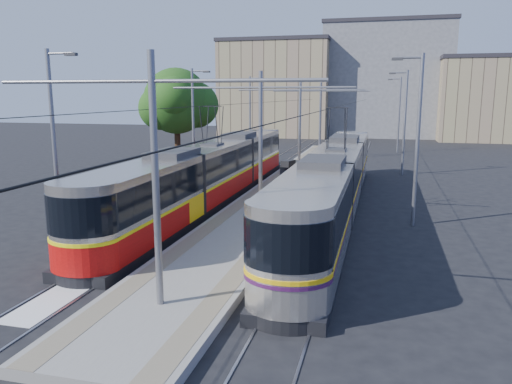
# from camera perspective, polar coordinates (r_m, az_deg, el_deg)

# --- Properties ---
(ground) EXTENTS (160.00, 160.00, 0.00)m
(ground) POSITION_cam_1_polar(r_m,az_deg,el_deg) (18.37, -5.51, -8.56)
(ground) COLOR black
(ground) RESTS_ON ground
(platform) EXTENTS (4.00, 50.00, 0.30)m
(platform) POSITION_cam_1_polar(r_m,az_deg,el_deg) (34.31, 4.09, 0.95)
(platform) COLOR gray
(platform) RESTS_ON ground
(tactile_strip_left) EXTENTS (0.70, 50.00, 0.01)m
(tactile_strip_left) POSITION_cam_1_polar(r_m,az_deg,el_deg) (34.57, 1.73, 1.31)
(tactile_strip_left) COLOR gray
(tactile_strip_left) RESTS_ON platform
(tactile_strip_right) EXTENTS (0.70, 50.00, 0.01)m
(tactile_strip_right) POSITION_cam_1_polar(r_m,az_deg,el_deg) (34.06, 6.50, 1.10)
(tactile_strip_right) COLOR gray
(tactile_strip_right) RESTS_ON platform
(rails) EXTENTS (8.71, 70.00, 0.03)m
(rails) POSITION_cam_1_polar(r_m,az_deg,el_deg) (34.34, 4.09, 0.73)
(rails) COLOR gray
(rails) RESTS_ON ground
(track_arrow) EXTENTS (1.20, 5.00, 0.01)m
(track_arrow) POSITION_cam_1_polar(r_m,az_deg,el_deg) (17.45, -20.36, -10.29)
(track_arrow) COLOR silver
(track_arrow) RESTS_ON ground
(tram_left) EXTENTS (2.43, 28.08, 5.50)m
(tram_left) POSITION_cam_1_polar(r_m,az_deg,el_deg) (29.19, -4.97, 2.26)
(tram_left) COLOR black
(tram_left) RESTS_ON ground
(tram_right) EXTENTS (2.43, 28.68, 5.50)m
(tram_right) POSITION_cam_1_polar(r_m,az_deg,el_deg) (26.53, 9.04, 1.60)
(tram_right) COLOR black
(tram_right) RESTS_ON ground
(catenary) EXTENTS (9.20, 70.00, 7.00)m
(catenary) POSITION_cam_1_polar(r_m,az_deg,el_deg) (31.03, 3.26, 8.03)
(catenary) COLOR slate
(catenary) RESTS_ON platform
(street_lamps) EXTENTS (15.18, 38.22, 8.00)m
(street_lamps) POSITION_cam_1_polar(r_m,az_deg,el_deg) (37.78, 5.27, 8.02)
(street_lamps) COLOR slate
(street_lamps) RESTS_ON ground
(shelter) EXTENTS (0.82, 1.07, 2.09)m
(shelter) POSITION_cam_1_polar(r_m,az_deg,el_deg) (29.40, 3.67, 1.72)
(shelter) COLOR black
(shelter) RESTS_ON platform
(tree) EXTENTS (5.67, 5.24, 8.24)m
(tree) POSITION_cam_1_polar(r_m,az_deg,el_deg) (40.34, -8.51, 10.11)
(tree) COLOR #382314
(tree) RESTS_ON ground
(building_left) EXTENTS (16.32, 12.24, 14.17)m
(building_left) POSITION_cam_1_polar(r_m,az_deg,el_deg) (77.91, 2.53, 11.73)
(building_left) COLOR gray
(building_left) RESTS_ON ground
(building_centre) EXTENTS (18.36, 14.28, 16.62)m
(building_centre) POSITION_cam_1_polar(r_m,az_deg,el_deg) (80.29, 14.66, 12.25)
(building_centre) COLOR gray
(building_centre) RESTS_ON ground
(building_right) EXTENTS (14.28, 10.20, 11.24)m
(building_right) POSITION_cam_1_polar(r_m,az_deg,el_deg) (75.58, 25.38, 9.61)
(building_right) COLOR gray
(building_right) RESTS_ON ground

